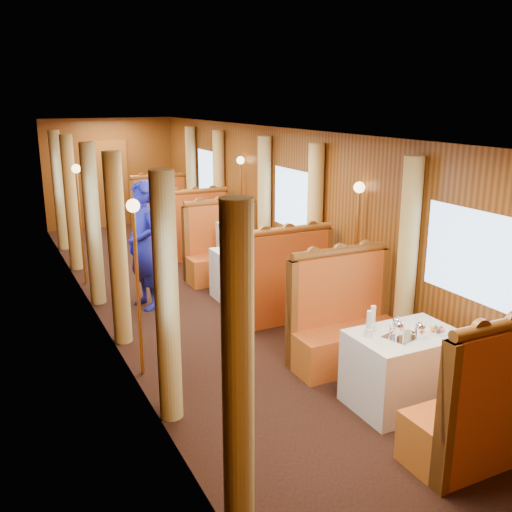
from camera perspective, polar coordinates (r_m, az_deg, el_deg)
floor at (r=8.46m, az=-5.18°, el=-4.85°), size 3.00×12.00×0.01m
ceiling at (r=7.94m, az=-5.63°, el=12.31°), size 3.00×12.00×0.01m
wall_far at (r=13.81m, az=-14.38°, el=8.04°), size 3.00×0.01×2.50m
wall_left at (r=7.72m, az=-15.86°, el=2.32°), size 0.01×12.00×2.50m
wall_right at (r=8.74m, az=3.86°, el=4.37°), size 0.01×12.00×2.50m
doorway_far at (r=13.82m, az=-14.28°, el=7.00°), size 0.80×0.04×2.00m
table_near at (r=5.87m, az=14.57°, el=-10.87°), size 1.05×0.72×0.75m
banquette_near_fwd at (r=5.22m, az=22.01°, el=-14.46°), size 1.30×0.55×1.34m
banquette_near_aft at (r=6.57m, az=8.86°, el=-7.14°), size 1.30×0.55×1.34m
table_mid at (r=8.61m, az=-0.58°, el=-1.77°), size 1.05×0.72×0.75m
banquette_mid_fwd at (r=7.74m, az=2.66°, el=-3.43°), size 1.30×0.55×1.34m
banquette_mid_aft at (r=9.49m, az=-3.22°, el=0.15°), size 1.30×0.55×1.34m
table_far at (r=11.77m, az=-7.95°, el=2.81°), size 1.05×0.72×0.75m
banquette_far_fwd at (r=10.82m, az=-6.26°, el=2.01°), size 1.30×0.55×1.34m
banquette_far_aft at (r=12.70m, az=-9.40°, el=3.91°), size 1.30×0.55×1.34m
tea_tray at (r=5.62m, az=14.43°, el=-7.81°), size 0.40×0.35×0.01m
teapot_left at (r=5.55m, az=14.07°, el=-7.38°), size 0.20×0.18×0.14m
teapot_right at (r=5.59m, az=16.07°, el=-7.40°), size 0.19×0.17×0.13m
teapot_back at (r=5.70m, az=13.91°, el=-6.85°), size 0.17×0.14×0.12m
fruit_plate at (r=5.81m, az=17.64°, el=-7.15°), size 0.21×0.21×0.05m
cup_inboard at (r=5.51m, az=11.21°, el=-6.95°), size 0.08×0.08×0.26m
cup_outboard at (r=5.64m, az=11.58°, el=-6.44°), size 0.08×0.08×0.26m
rose_vase_mid at (r=8.48m, az=-0.36°, el=1.84°), size 0.06×0.06×0.36m
rose_vase_far at (r=11.64m, az=-7.95°, el=5.45°), size 0.06×0.06×0.36m
window_left_near at (r=4.39m, az=-7.31°, el=-4.36°), size 0.01×1.20×0.90m
curtain_left_near_a at (r=3.87m, az=-1.83°, el=-11.55°), size 0.22×0.22×2.35m
curtain_left_near_b at (r=5.22m, az=-8.91°, el=-4.39°), size 0.22×0.22×2.35m
window_right_near at (r=5.99m, az=20.64°, el=0.14°), size 0.01×1.20×0.90m
curtain_right_near_b at (r=6.53m, az=14.86°, el=-0.66°), size 0.22×0.22×2.35m
window_left_mid at (r=7.68m, az=-15.86°, el=3.79°), size 0.01×1.20×0.90m
curtain_left_mid_a at (r=7.02m, az=-13.67°, el=0.55°), size 0.22×0.22×2.35m
curtain_left_mid_b at (r=8.51m, az=-16.01°, el=2.98°), size 0.22×0.22×2.35m
window_right_mid at (r=8.69m, az=3.80°, el=5.66°), size 0.01×1.20×0.90m
curtain_right_mid_a at (r=8.04m, az=5.87°, el=2.79°), size 0.22×0.22×2.35m
curtain_right_mid_b at (r=9.37m, az=0.84°, el=4.70°), size 0.22×0.22×2.35m
window_left_far at (r=11.10m, az=-19.24°, el=6.98°), size 0.01×1.20×0.90m
curtain_left_far_a at (r=10.39m, az=-17.98°, el=5.02°), size 0.22×0.22×2.35m
curtain_left_far_b at (r=11.92m, az=-19.11°, el=6.18°), size 0.22×0.22×2.35m
window_right_far at (r=11.82m, az=-4.73°, el=8.26°), size 0.01×1.20×0.90m
curtain_right_far_a at (r=11.11m, az=-3.72°, el=6.38°), size 0.22×0.22×2.35m
curtain_right_far_b at (r=12.55m, az=-6.46°, el=7.37°), size 0.22×0.22×2.35m
sconce_left_fore at (r=6.04m, az=-11.94°, el=0.32°), size 0.14×0.14×1.95m
sconce_right_fore at (r=7.22m, az=10.11°, el=2.88°), size 0.14×0.14×1.95m
sconce_left_aft at (r=9.41m, az=-17.31°, el=5.34°), size 0.14×0.14×1.95m
sconce_right_aft at (r=10.20m, az=-1.54°, el=6.78°), size 0.14×0.14×1.95m
steward at (r=8.22m, az=-11.14°, el=1.05°), size 0.58×0.75×1.84m
passenger at (r=9.14m, az=-2.52°, el=1.63°), size 0.40×0.44×0.76m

